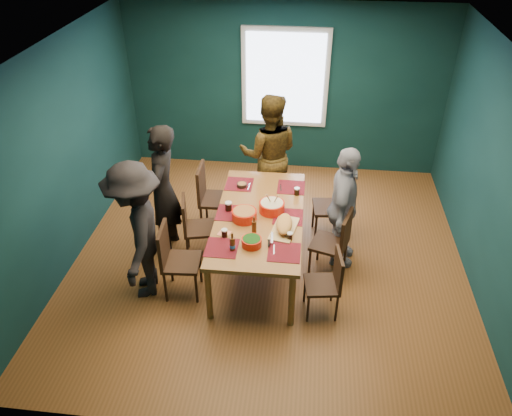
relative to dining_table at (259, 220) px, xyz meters
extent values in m
cube|color=brown|center=(0.11, 0.18, -0.72)|extent=(5.00, 5.00, 0.01)
cube|color=silver|center=(0.11, 0.18, 1.99)|extent=(5.00, 5.00, 0.01)
cube|color=#103435|center=(-2.39, 0.18, 0.64)|extent=(0.01, 5.00, 2.70)
cube|color=#103435|center=(2.61, 0.18, 0.64)|extent=(0.01, 5.00, 2.70)
cube|color=#103435|center=(0.11, 2.68, 0.64)|extent=(5.00, 0.01, 2.70)
cube|color=#103435|center=(0.11, -2.32, 0.64)|extent=(5.00, 0.01, 2.70)
cube|color=silver|center=(0.11, 2.65, 0.84)|extent=(1.35, 0.06, 1.55)
cube|color=olive|center=(0.00, 0.00, 0.05)|extent=(1.06, 2.09, 0.05)
cylinder|color=olive|center=(-0.46, -0.95, -0.35)|extent=(0.07, 0.07, 0.74)
cylinder|color=olive|center=(0.46, -0.95, -0.35)|extent=(0.07, 0.07, 0.74)
cylinder|color=olive|center=(-0.46, 0.95, -0.35)|extent=(0.07, 0.07, 0.74)
cylinder|color=olive|center=(0.46, 0.95, -0.35)|extent=(0.07, 0.07, 0.74)
cube|color=#301E10|center=(-0.68, 0.76, -0.24)|extent=(0.45, 0.45, 0.04)
cube|color=#301E10|center=(-0.87, 0.75, 0.02)|extent=(0.05, 0.44, 0.48)
cylinder|color=#301E10|center=(-0.86, 0.56, -0.49)|extent=(0.03, 0.03, 0.45)
cylinder|color=#301E10|center=(-0.48, 0.57, -0.49)|extent=(0.03, 0.03, 0.45)
cylinder|color=#301E10|center=(-0.87, 0.94, -0.49)|extent=(0.03, 0.03, 0.45)
cylinder|color=#301E10|center=(-0.49, 0.95, -0.49)|extent=(0.03, 0.03, 0.45)
cube|color=#301E10|center=(-0.78, 0.14, -0.30)|extent=(0.47, 0.47, 0.04)
cube|color=#301E10|center=(-0.96, 0.10, -0.06)|extent=(0.12, 0.39, 0.43)
cylinder|color=#301E10|center=(-0.91, -0.06, -0.51)|extent=(0.03, 0.03, 0.40)
cylinder|color=#301E10|center=(-0.58, 0.02, -0.51)|extent=(0.03, 0.03, 0.40)
cylinder|color=#301E10|center=(-0.98, 0.27, -0.51)|extent=(0.03, 0.03, 0.40)
cylinder|color=#301E10|center=(-0.66, 0.34, -0.51)|extent=(0.03, 0.03, 0.40)
cube|color=#301E10|center=(-0.84, -0.57, -0.26)|extent=(0.45, 0.45, 0.04)
cube|color=#301E10|center=(-1.03, -0.58, -0.01)|extent=(0.07, 0.42, 0.46)
cylinder|color=#301E10|center=(-1.01, -0.76, -0.50)|extent=(0.03, 0.03, 0.43)
cylinder|color=#301E10|center=(-0.65, -0.74, -0.50)|extent=(0.03, 0.03, 0.43)
cylinder|color=#301E10|center=(-1.03, -0.41, -0.50)|extent=(0.03, 0.03, 0.43)
cylinder|color=#301E10|center=(-0.68, -0.38, -0.50)|extent=(0.03, 0.03, 0.43)
cube|color=#301E10|center=(0.86, 0.77, -0.26)|extent=(0.46, 0.46, 0.04)
cube|color=#301E10|center=(1.05, 0.79, -0.01)|extent=(0.08, 0.42, 0.46)
cylinder|color=#301E10|center=(0.70, 0.57, -0.50)|extent=(0.03, 0.03, 0.43)
cylinder|color=#301E10|center=(1.06, 0.60, -0.50)|extent=(0.03, 0.03, 0.43)
cylinder|color=#301E10|center=(0.66, 0.93, -0.50)|extent=(0.03, 0.03, 0.43)
cylinder|color=#301E10|center=(1.02, 0.96, -0.50)|extent=(0.03, 0.03, 0.43)
cube|color=#301E10|center=(0.86, -0.02, -0.27)|extent=(0.52, 0.52, 0.04)
cube|color=#301E10|center=(1.04, -0.07, -0.02)|extent=(0.16, 0.41, 0.45)
cylinder|color=#301E10|center=(0.64, -0.14, -0.50)|extent=(0.03, 0.03, 0.42)
cylinder|color=#301E10|center=(0.98, -0.24, -0.50)|extent=(0.03, 0.03, 0.42)
cylinder|color=#301E10|center=(0.74, 0.20, -0.50)|extent=(0.03, 0.03, 0.42)
cylinder|color=#301E10|center=(1.08, 0.10, -0.50)|extent=(0.03, 0.03, 0.42)
cube|color=#301E10|center=(0.77, -0.72, -0.32)|extent=(0.42, 0.42, 0.04)
cube|color=#301E10|center=(0.94, -0.69, -0.10)|extent=(0.09, 0.37, 0.41)
cylinder|color=#301E10|center=(0.64, -0.90, -0.52)|extent=(0.03, 0.03, 0.38)
cylinder|color=#301E10|center=(0.95, -0.85, -0.52)|extent=(0.03, 0.03, 0.38)
cylinder|color=#301E10|center=(0.59, -0.58, -0.52)|extent=(0.03, 0.03, 0.38)
cylinder|color=#301E10|center=(0.91, -0.53, -0.52)|extent=(0.03, 0.03, 0.38)
imported|color=black|center=(-1.24, 0.23, 0.17)|extent=(0.46, 0.67, 1.77)
imported|color=black|center=(-0.01, 1.38, 0.17)|extent=(0.90, 0.73, 1.77)
imported|color=white|center=(1.00, 0.24, 0.09)|extent=(0.50, 0.98, 1.61)
imported|color=black|center=(-1.31, -0.58, 0.14)|extent=(0.85, 1.21, 1.71)
cylinder|color=red|center=(-0.17, -0.11, 0.13)|extent=(0.30, 0.30, 0.12)
cylinder|color=olive|center=(-0.17, -0.11, 0.19)|extent=(0.26, 0.26, 0.02)
cylinder|color=red|center=(0.14, 0.10, 0.14)|extent=(0.31, 0.31, 0.12)
cylinder|color=beige|center=(0.14, 0.10, 0.19)|extent=(0.27, 0.27, 0.02)
cylinder|color=tan|center=(0.18, 0.10, 0.24)|extent=(0.09, 0.17, 0.25)
cylinder|color=tan|center=(0.11, 0.10, 0.24)|extent=(0.08, 0.17, 0.25)
cylinder|color=red|center=(-0.02, -0.59, 0.12)|extent=(0.22, 0.22, 0.09)
cylinder|color=#134E14|center=(-0.02, -0.59, 0.16)|extent=(0.20, 0.20, 0.02)
cube|color=tan|center=(0.31, -0.26, 0.08)|extent=(0.34, 0.54, 0.02)
ellipsoid|color=#D4874C|center=(0.31, -0.26, 0.15)|extent=(0.25, 0.43, 0.12)
cube|color=silver|center=(0.19, -0.46, 0.10)|extent=(0.04, 0.20, 0.00)
cylinder|color=black|center=(0.17, -0.57, 0.11)|extent=(0.03, 0.11, 0.02)
sphere|color=#166116|center=(0.31, -0.37, 0.16)|extent=(0.04, 0.04, 0.04)
sphere|color=#166116|center=(0.31, -0.26, 0.16)|extent=(0.04, 0.04, 0.04)
sphere|color=#166116|center=(0.31, -0.15, 0.16)|extent=(0.04, 0.04, 0.04)
cylinder|color=black|center=(-0.30, 0.61, 0.10)|extent=(0.13, 0.13, 0.05)
cylinder|color=olive|center=(-0.30, 0.61, 0.12)|extent=(0.11, 0.11, 0.01)
cylinder|color=#46210C|center=(-0.22, -0.70, 0.16)|extent=(0.06, 0.06, 0.17)
cylinder|color=#46210C|center=(-0.22, -0.70, 0.27)|extent=(0.02, 0.02, 0.06)
cylinder|color=blue|center=(-0.22, -0.70, 0.13)|extent=(0.06, 0.06, 0.04)
cylinder|color=#46210C|center=(-0.02, -0.35, 0.15)|extent=(0.05, 0.05, 0.15)
cylinder|color=#46210C|center=(-0.02, -0.35, 0.26)|extent=(0.02, 0.02, 0.06)
cylinder|color=black|center=(-0.34, -0.47, 0.12)|extent=(0.07, 0.07, 0.10)
cylinder|color=silver|center=(-0.34, -0.47, 0.17)|extent=(0.07, 0.07, 0.01)
cylinder|color=black|center=(0.39, -0.44, 0.12)|extent=(0.06, 0.06, 0.09)
cylinder|color=silver|center=(0.39, -0.44, 0.16)|extent=(0.07, 0.07, 0.01)
cylinder|color=black|center=(0.42, 0.51, 0.12)|extent=(0.07, 0.07, 0.10)
cylinder|color=silver|center=(0.42, 0.51, 0.16)|extent=(0.07, 0.07, 0.01)
cylinder|color=black|center=(-0.38, 0.05, 0.13)|extent=(0.08, 0.08, 0.11)
cylinder|color=silver|center=(-0.38, 0.05, 0.18)|extent=(0.08, 0.08, 0.02)
cube|color=#E27A5F|center=(0.39, 0.01, 0.08)|extent=(0.18, 0.18, 0.00)
cube|color=#E27A5F|center=(-0.36, -0.41, 0.08)|extent=(0.16, 0.16, 0.00)
cube|color=#E27A5F|center=(0.34, -0.73, 0.08)|extent=(0.15, 0.15, 0.00)
camera|label=1|loc=(0.52, -4.88, 3.48)|focal=35.00mm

